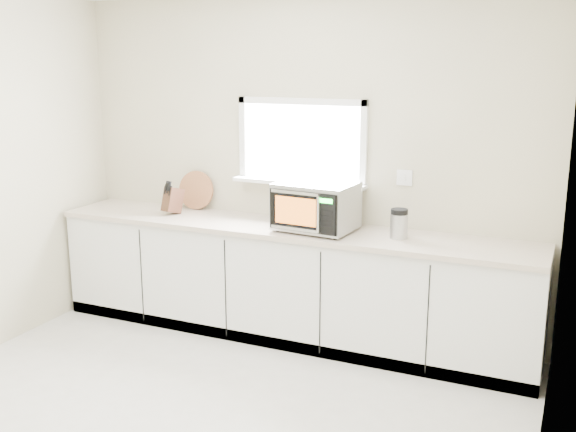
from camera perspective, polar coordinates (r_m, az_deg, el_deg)
The scene contains 7 objects.
back_wall at distance 5.48m, azimuth 1.22°, elevation 4.35°, with size 4.00×0.17×2.70m.
cabinets at distance 5.44m, azimuth -0.06°, elevation -5.76°, with size 3.92×0.60×0.88m, color silver.
countertop at distance 5.30m, azimuth -0.10°, elevation -1.08°, with size 3.92×0.64×0.04m, color beige.
microwave at distance 5.12m, azimuth 2.38°, elevation 0.88°, with size 0.61×0.51×0.37m.
knife_block at distance 5.76m, azimuth -9.74°, elevation 1.38°, with size 0.14×0.22×0.29m.
cutting_board at distance 5.92m, azimuth -7.79°, elevation 2.18°, with size 0.34×0.34×0.02m, color #A96F41.
coffee_grinder at distance 4.99m, azimuth 9.37°, elevation -0.62°, with size 0.14×0.14×0.22m.
Camera 1 is at (2.09, -2.99, 2.21)m, focal length 42.00 mm.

